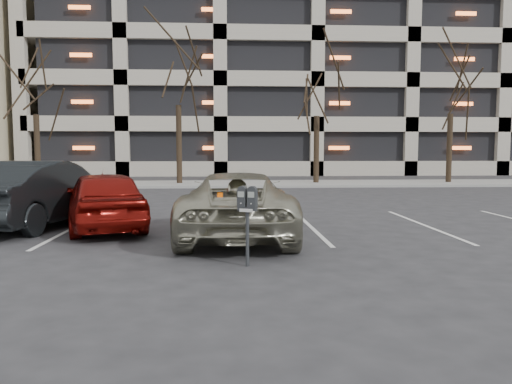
{
  "coord_description": "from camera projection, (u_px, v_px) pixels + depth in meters",
  "views": [
    {
      "loc": [
        -0.58,
        -9.44,
        1.86
      ],
      "look_at": [
        -0.09,
        -0.99,
        1.12
      ],
      "focal_mm": 35.0,
      "sensor_mm": 36.0,
      "label": 1
    }
  ],
  "objects": [
    {
      "name": "stall_lines",
      "position": [
        193.0,
        227.0,
        11.79
      ],
      "size": [
        16.9,
        5.2,
        0.0
      ],
      "color": "silver",
      "rests_on": "ground"
    },
    {
      "name": "car_red",
      "position": [
        104.0,
        200.0,
        11.48
      ],
      "size": [
        2.87,
        4.37,
        1.38
      ],
      "primitive_type": "imported",
      "rotation": [
        0.0,
        0.0,
        3.47
      ],
      "color": "maroon",
      "rests_on": "ground"
    },
    {
      "name": "tree_a",
      "position": [
        34.0,
        71.0,
        24.43
      ],
      "size": [
        3.46,
        3.46,
        7.86
      ],
      "color": "black",
      "rests_on": "ground"
    },
    {
      "name": "tree_d",
      "position": [
        452.0,
        71.0,
        25.62
      ],
      "size": [
        3.57,
        3.57,
        8.11
      ],
      "color": "black",
      "rests_on": "ground"
    },
    {
      "name": "parking_meter",
      "position": [
        247.0,
        206.0,
        7.83
      ],
      "size": [
        0.34,
        0.24,
        1.25
      ],
      "rotation": [
        0.0,
        0.0,
        -0.41
      ],
      "color": "black",
      "rests_on": "ground"
    },
    {
      "name": "suv_silver",
      "position": [
        237.0,
        204.0,
        10.52
      ],
      "size": [
        2.4,
        4.98,
        1.38
      ],
      "rotation": [
        0.0,
        0.0,
        3.12
      ],
      "color": "#A7A58E",
      "rests_on": "ground"
    },
    {
      "name": "parking_garage",
      "position": [
        372.0,
        63.0,
        43.13
      ],
      "size": [
        52.0,
        20.0,
        19.0
      ],
      "color": "black",
      "rests_on": "ground"
    },
    {
      "name": "car_dark",
      "position": [
        42.0,
        193.0,
        12.0
      ],
      "size": [
        2.73,
        5.03,
        1.57
      ],
      "primitive_type": "imported",
      "rotation": [
        0.0,
        0.0,
        2.91
      ],
      "color": "black",
      "rests_on": "ground"
    },
    {
      "name": "tree_b",
      "position": [
        178.0,
        55.0,
        24.76
      ],
      "size": [
        3.94,
        3.94,
        8.96
      ],
      "color": "black",
      "rests_on": "ground"
    },
    {
      "name": "ground",
      "position": [
        258.0,
        246.0,
        9.59
      ],
      "size": [
        140.0,
        140.0,
        0.0
      ],
      "primitive_type": "plane",
      "color": "#28282B",
      "rests_on": "ground"
    },
    {
      "name": "sidewalk",
      "position": [
        239.0,
        184.0,
        25.49
      ],
      "size": [
        80.0,
        4.0,
        0.12
      ],
      "primitive_type": "cube",
      "color": "gray",
      "rests_on": "ground"
    },
    {
      "name": "tree_c",
      "position": [
        317.0,
        74.0,
        25.24
      ],
      "size": [
        3.43,
        3.43,
        7.81
      ],
      "color": "black",
      "rests_on": "ground"
    }
  ]
}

